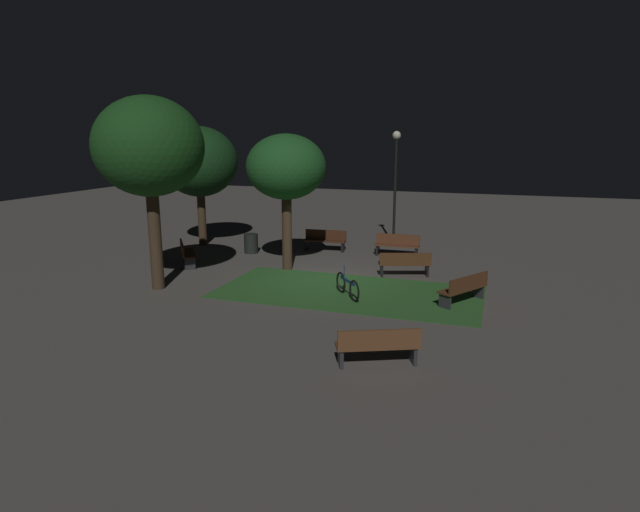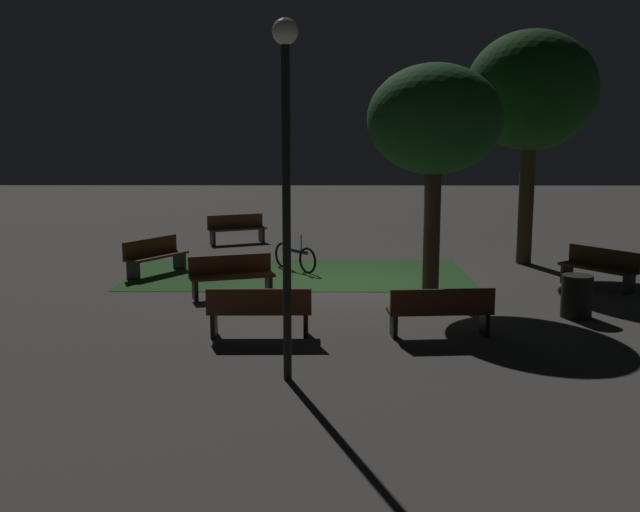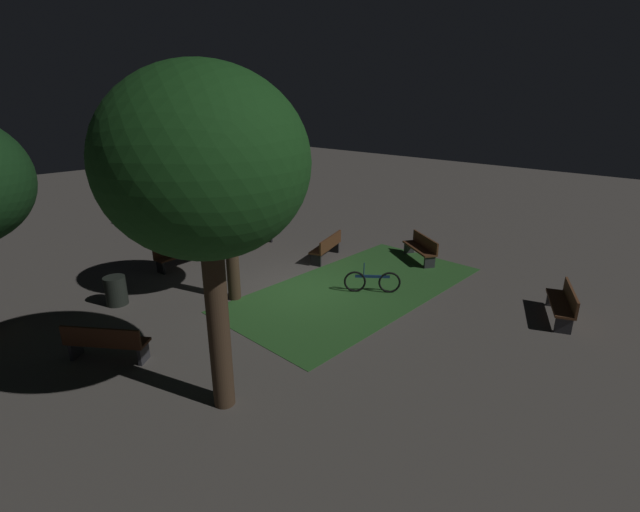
# 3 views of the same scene
# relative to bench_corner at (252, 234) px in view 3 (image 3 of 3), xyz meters

# --- Properties ---
(ground_plane) EXTENTS (60.00, 60.00, 0.00)m
(ground_plane) POSITION_rel_bench_corner_xyz_m (1.56, 4.48, -0.48)
(ground_plane) COLOR #56514C
(grass_lawn) EXTENTS (8.28, 4.09, 0.01)m
(grass_lawn) POSITION_rel_bench_corner_xyz_m (0.48, 5.65, -0.48)
(grass_lawn) COLOR #2D6028
(grass_lawn) RESTS_ON ground
(bench_corner) EXTENTS (1.81, 0.51, 0.88)m
(bench_corner) POSITION_rel_bench_corner_xyz_m (0.00, 0.00, 0.00)
(bench_corner) COLOR brown
(bench_corner) RESTS_ON ground
(bench_near_trees) EXTENTS (1.83, 0.62, 0.88)m
(bench_near_trees) POSITION_rel_bench_corner_xyz_m (3.13, 0.00, 0.00)
(bench_near_trees) COLOR #422314
(bench_near_trees) RESTS_ON ground
(bench_front_right) EXTENTS (1.84, 1.18, 0.88)m
(bench_front_right) POSITION_rel_bench_corner_xyz_m (-1.64, 10.82, 0.00)
(bench_front_right) COLOR brown
(bench_front_right) RESTS_ON ground
(bench_path_side) EXTENTS (1.36, 1.78, 0.88)m
(bench_path_side) POSITION_rel_bench_corner_xyz_m (-3.08, 5.71, 0.00)
(bench_path_side) COLOR #512D19
(bench_path_side) RESTS_ON ground
(bench_back_row) EXTENTS (1.86, 1.03, 0.88)m
(bench_back_row) POSITION_rel_bench_corner_xyz_m (-0.87, 3.20, 0.00)
(bench_back_row) COLOR #512D19
(bench_back_row) RESTS_ON ground
(bench_lawn_edge) EXTENTS (1.45, 1.73, 0.88)m
(bench_lawn_edge) POSITION_rel_bench_corner_xyz_m (7.34, 4.18, 0.00)
(bench_lawn_edge) COLOR #422314
(bench_lawn_edge) RESTS_ON ground
(tree_lawn_side) EXTENTS (2.86, 2.86, 4.92)m
(tree_lawn_side) POSITION_rel_bench_corner_xyz_m (3.44, 3.52, 3.23)
(tree_lawn_side) COLOR #423021
(tree_lawn_side) RESTS_ON ground
(tree_tall_center) EXTENTS (3.37, 3.37, 6.06)m
(tree_tall_center) POSITION_rel_bench_corner_xyz_m (6.43, 7.26, 4.00)
(tree_tall_center) COLOR #423021
(tree_tall_center) RESTS_ON ground
(lamp_post_near_wall) EXTENTS (0.36, 0.36, 5.04)m
(lamp_post_near_wall) POSITION_rel_bench_corner_xyz_m (0.60, -2.24, 2.89)
(lamp_post_near_wall) COLOR black
(lamp_post_near_wall) RESTS_ON ground
(trash_bin) EXTENTS (0.58, 0.58, 0.82)m
(trash_bin) POSITION_rel_bench_corner_xyz_m (5.94, 1.43, -0.07)
(trash_bin) COLOR black
(trash_bin) RESTS_ON ground
(bicycle) EXTENTS (1.12, 1.33, 0.93)m
(bicycle) POSITION_rel_bench_corner_xyz_m (0.37, 6.16, -0.14)
(bicycle) COLOR black
(bicycle) RESTS_ON ground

